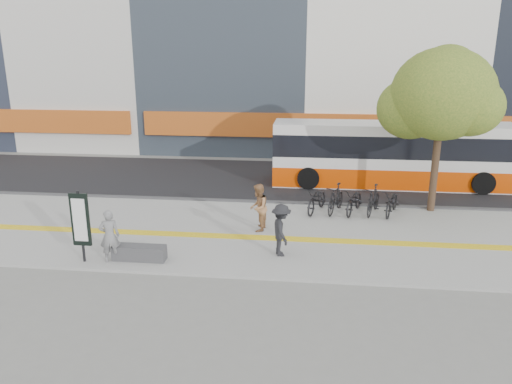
# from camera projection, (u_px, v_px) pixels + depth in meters

# --- Properties ---
(ground) EXTENTS (120.00, 120.00, 0.00)m
(ground) POSITION_uv_depth(u_px,v_px,m) (231.00, 250.00, 15.53)
(ground) COLOR slate
(ground) RESTS_ON ground
(sidewalk) EXTENTS (40.00, 7.00, 0.08)m
(sidewalk) POSITION_uv_depth(u_px,v_px,m) (238.00, 233.00, 16.95)
(sidewalk) COLOR gray
(sidewalk) RESTS_ON ground
(tactile_strip) EXTENTS (40.00, 0.45, 0.01)m
(tactile_strip) POSITION_uv_depth(u_px,v_px,m) (236.00, 237.00, 16.46)
(tactile_strip) COLOR yellow
(tactile_strip) RESTS_ON sidewalk
(street) EXTENTS (40.00, 8.00, 0.06)m
(street) POSITION_uv_depth(u_px,v_px,m) (261.00, 179.00, 24.11)
(street) COLOR black
(street) RESTS_ON ground
(curb) EXTENTS (40.00, 0.25, 0.14)m
(curb) POSITION_uv_depth(u_px,v_px,m) (251.00, 202.00, 20.28)
(curb) COLOR #363638
(curb) RESTS_ON ground
(bench) EXTENTS (1.60, 0.45, 0.45)m
(bench) POSITION_uv_depth(u_px,v_px,m) (139.00, 253.00, 14.58)
(bench) COLOR #363638
(bench) RESTS_ON sidewalk
(signboard) EXTENTS (0.55, 0.10, 2.20)m
(signboard) POSITION_uv_depth(u_px,v_px,m) (80.00, 221.00, 14.17)
(signboard) COLOR black
(signboard) RESTS_ON sidewalk
(street_tree) EXTENTS (4.40, 3.80, 6.31)m
(street_tree) POSITION_uv_depth(u_px,v_px,m) (441.00, 96.00, 18.09)
(street_tree) COLOR #352118
(street_tree) RESTS_ON sidewalk
(bus) EXTENTS (10.93, 2.59, 2.91)m
(bus) POSITION_uv_depth(u_px,v_px,m) (392.00, 156.00, 22.57)
(bus) COLOR silver
(bus) RESTS_ON street
(bicycle_row) EXTENTS (4.13, 2.03, 1.12)m
(bicycle_row) POSITION_uv_depth(u_px,v_px,m) (354.00, 200.00, 18.72)
(bicycle_row) COLOR black
(bicycle_row) RESTS_ON sidewalk
(seated_woman) EXTENTS (0.69, 0.57, 1.61)m
(seated_woman) POSITION_uv_depth(u_px,v_px,m) (109.00, 236.00, 14.32)
(seated_woman) COLOR black
(seated_woman) RESTS_ON sidewalk
(pedestrian_tan) EXTENTS (0.71, 0.87, 1.67)m
(pedestrian_tan) POSITION_uv_depth(u_px,v_px,m) (258.00, 208.00, 16.83)
(pedestrian_tan) COLOR #A07047
(pedestrian_tan) RESTS_ON sidewalk
(pedestrian_dark) EXTENTS (0.87, 1.18, 1.62)m
(pedestrian_dark) POSITION_uv_depth(u_px,v_px,m) (281.00, 230.00, 14.78)
(pedestrian_dark) COLOR black
(pedestrian_dark) RESTS_ON sidewalk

